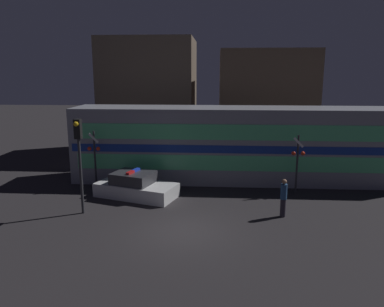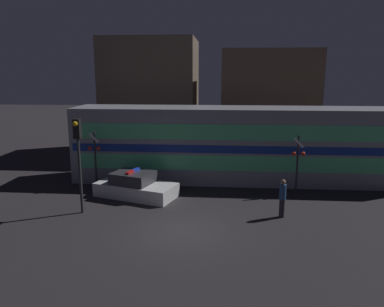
{
  "view_description": "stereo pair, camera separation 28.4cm",
  "coord_description": "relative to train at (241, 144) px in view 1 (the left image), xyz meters",
  "views": [
    {
      "loc": [
        1.36,
        -14.6,
        6.52
      ],
      "look_at": [
        -0.02,
        6.1,
        2.02
      ],
      "focal_mm": 35.0,
      "sensor_mm": 36.0,
      "label": 1
    },
    {
      "loc": [
        1.65,
        -14.58,
        6.52
      ],
      "look_at": [
        -0.02,
        6.1,
        2.02
      ],
      "focal_mm": 35.0,
      "sensor_mm": 36.0,
      "label": 2
    }
  ],
  "objects": [
    {
      "name": "building_center",
      "position": [
        2.23,
        7.28,
        1.84
      ],
      "size": [
        7.03,
        6.38,
        8.17
      ],
      "color": "brown",
      "rests_on": "ground_plane"
    },
    {
      "name": "train",
      "position": [
        0.0,
        0.0,
        0.0
      ],
      "size": [
        20.22,
        3.19,
        4.48
      ],
      "color": "gray",
      "rests_on": "ground_plane"
    },
    {
      "name": "building_left",
      "position": [
        -6.97,
        8.36,
        2.34
      ],
      "size": [
        7.22,
        6.71,
        9.15
      ],
      "color": "brown",
      "rests_on": "ground_plane"
    },
    {
      "name": "ground_plane",
      "position": [
        -2.84,
        -7.88,
        -2.24
      ],
      "size": [
        120.0,
        120.0,
        0.0
      ],
      "primitive_type": "plane",
      "color": "#262326"
    },
    {
      "name": "traffic_light_corner",
      "position": [
        -7.74,
        -6.16,
        0.91
      ],
      "size": [
        0.3,
        0.46,
        4.48
      ],
      "color": "#2D2D33",
      "rests_on": "ground_plane"
    },
    {
      "name": "police_car",
      "position": [
        -5.77,
        -3.56,
        -1.7
      ],
      "size": [
        4.64,
        3.17,
        1.44
      ],
      "rotation": [
        0.0,
        0.0,
        -0.32
      ],
      "color": "silver",
      "rests_on": "ground_plane"
    },
    {
      "name": "pedestrian",
      "position": [
        1.62,
        -5.95,
        -1.32
      ],
      "size": [
        0.3,
        0.3,
        1.8
      ],
      "color": "#2D2833",
      "rests_on": "ground_plane"
    },
    {
      "name": "crossing_signal_far",
      "position": [
        -8.38,
        -2.19,
        -0.3
      ],
      "size": [
        0.73,
        0.29,
        3.32
      ],
      "color": "#2D2D33",
      "rests_on": "ground_plane"
    },
    {
      "name": "crossing_signal_near",
      "position": [
        2.91,
        -2.44,
        -0.34
      ],
      "size": [
        0.73,
        0.29,
        3.24
      ],
      "color": "#2D2D33",
      "rests_on": "ground_plane"
    }
  ]
}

